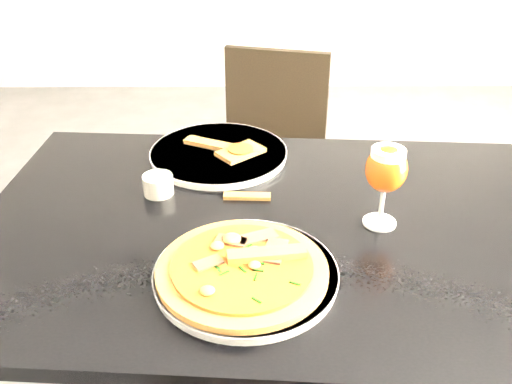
{
  "coord_description": "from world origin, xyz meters",
  "views": [
    {
      "loc": [
        -0.2,
        -0.77,
        1.39
      ],
      "look_at": [
        -0.19,
        0.18,
        0.83
      ],
      "focal_mm": 40.0,
      "sensor_mm": 36.0,
      "label": 1
    }
  ],
  "objects_px": {
    "chair_far": "(269,162)",
    "pizza": "(243,269)",
    "dining_table": "(271,258)",
    "beer_glass": "(386,170)"
  },
  "relations": [
    {
      "from": "chair_far",
      "to": "pizza",
      "type": "distance_m",
      "value": 1.06
    },
    {
      "from": "dining_table",
      "to": "pizza",
      "type": "distance_m",
      "value": 0.22
    },
    {
      "from": "chair_far",
      "to": "beer_glass",
      "type": "bearing_deg",
      "value": -63.05
    },
    {
      "from": "dining_table",
      "to": "beer_glass",
      "type": "xyz_separation_m",
      "value": [
        0.22,
        -0.0,
        0.21
      ]
    },
    {
      "from": "pizza",
      "to": "beer_glass",
      "type": "xyz_separation_m",
      "value": [
        0.27,
        0.18,
        0.1
      ]
    },
    {
      "from": "dining_table",
      "to": "chair_far",
      "type": "relative_size",
      "value": 1.52
    },
    {
      "from": "dining_table",
      "to": "pizza",
      "type": "xyz_separation_m",
      "value": [
        -0.06,
        -0.18,
        0.12
      ]
    },
    {
      "from": "chair_far",
      "to": "beer_glass",
      "type": "relative_size",
      "value": 4.84
    },
    {
      "from": "chair_far",
      "to": "pizza",
      "type": "height_order",
      "value": "chair_far"
    },
    {
      "from": "pizza",
      "to": "dining_table",
      "type": "bearing_deg",
      "value": 72.65
    }
  ]
}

